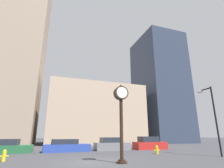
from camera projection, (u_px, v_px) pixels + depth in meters
The scene contains 12 objects.
ground_plane at pixel (95, 162), 11.08m from camera, with size 200.00×200.00×0.00m, color #38383D.
building_tall_tower at pixel (8, 42), 34.47m from camera, with size 13.54×12.00×38.73m.
building_storefront_row at pixel (94, 115), 36.16m from camera, with size 18.19×12.00×11.25m.
building_glass_modern at pixel (159, 88), 43.36m from camera, with size 9.70×12.00×25.97m.
street_clock at pixel (121, 110), 11.47m from camera, with size 0.93×0.66×4.95m.
car_green at pixel (5, 147), 16.53m from camera, with size 4.74×1.92×1.29m.
car_blue at pixel (66, 146), 18.00m from camera, with size 4.76×2.03×1.25m.
car_grey at pixel (112, 145), 19.80m from camera, with size 3.93×1.85×1.39m.
car_red at pixel (149, 144), 21.07m from camera, with size 3.88×1.84×1.48m.
fire_hydrant_near at pixel (4, 155), 11.33m from camera, with size 0.54×0.23×0.73m.
fire_hydrant_far at pixel (157, 150), 15.96m from camera, with size 0.57×0.25×0.73m.
street_lamp_right at pixel (210, 108), 15.17m from camera, with size 0.36×1.57×5.74m.
Camera 1 is at (-2.88, -11.74, 1.65)m, focal length 28.00 mm.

